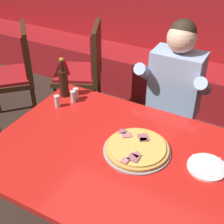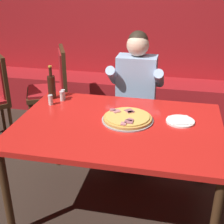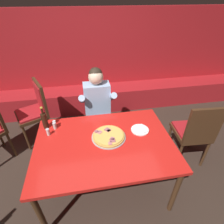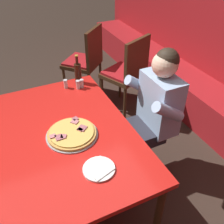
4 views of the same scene
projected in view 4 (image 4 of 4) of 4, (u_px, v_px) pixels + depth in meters
The scene contains 11 objects.
ground_plane at pixel (71, 193), 2.34m from camera, with size 24.00×24.00×0.00m, color #33261E.
main_dining_table at pixel (62, 140), 1.92m from camera, with size 1.51×1.05×0.76m.
pizza at pixel (72, 134), 1.85m from camera, with size 0.39×0.39×0.05m.
plate_white_paper at pixel (99, 169), 1.60m from camera, with size 0.21×0.21×0.02m.
beer_bottle at pixel (78, 73), 2.42m from camera, with size 0.07×0.07×0.29m.
shaker_parmesan at pixel (78, 85), 2.37m from camera, with size 0.04×0.04×0.09m.
shaker_oregano at pixel (82, 84), 2.39m from camera, with size 0.04×0.04×0.09m.
shaker_black_pepper at pixel (66, 84), 2.38m from camera, with size 0.04×0.04×0.09m.
diner_seated_blue_shirt at pixel (151, 112), 2.17m from camera, with size 0.53×0.53×1.27m.
dining_chair_far_left at pixel (87, 58), 3.35m from camera, with size 0.62×0.62×1.00m.
dining_chair_side_aisle at pixel (128, 70), 3.04m from camera, with size 0.58×0.58×1.01m.
Camera 4 is at (1.44, -0.25, 2.02)m, focal length 40.00 mm.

